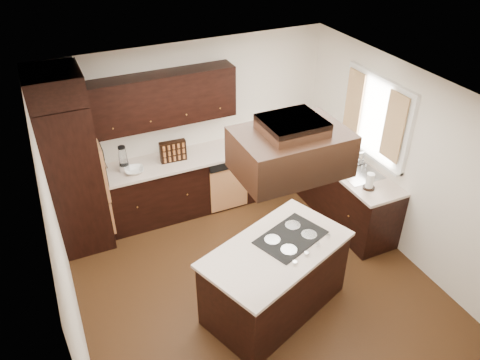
# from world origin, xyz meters

# --- Properties ---
(floor) EXTENTS (4.20, 4.20, 0.02)m
(floor) POSITION_xyz_m (0.00, 0.00, -0.01)
(floor) COLOR #533117
(floor) RESTS_ON ground
(ceiling) EXTENTS (4.20, 4.20, 0.02)m
(ceiling) POSITION_xyz_m (0.00, 0.00, 2.51)
(ceiling) COLOR silver
(ceiling) RESTS_ON ground
(wall_back) EXTENTS (4.20, 0.02, 2.50)m
(wall_back) POSITION_xyz_m (0.00, 2.11, 1.25)
(wall_back) COLOR white
(wall_back) RESTS_ON ground
(wall_front) EXTENTS (4.20, 0.02, 2.50)m
(wall_front) POSITION_xyz_m (0.00, -2.11, 1.25)
(wall_front) COLOR white
(wall_front) RESTS_ON ground
(wall_left) EXTENTS (0.02, 4.20, 2.50)m
(wall_left) POSITION_xyz_m (-2.11, 0.00, 1.25)
(wall_left) COLOR white
(wall_left) RESTS_ON ground
(wall_right) EXTENTS (0.02, 4.20, 2.50)m
(wall_right) POSITION_xyz_m (2.11, 0.00, 1.25)
(wall_right) COLOR white
(wall_right) RESTS_ON ground
(oven_column) EXTENTS (0.65, 0.75, 2.12)m
(oven_column) POSITION_xyz_m (-1.78, 1.71, 1.06)
(oven_column) COLOR black
(oven_column) RESTS_ON floor
(wall_oven_face) EXTENTS (0.05, 0.62, 0.78)m
(wall_oven_face) POSITION_xyz_m (-1.43, 1.71, 1.12)
(wall_oven_face) COLOR tan
(wall_oven_face) RESTS_ON oven_column
(base_cabinets_back) EXTENTS (2.93, 0.60, 0.88)m
(base_cabinets_back) POSITION_xyz_m (0.03, 1.80, 0.44)
(base_cabinets_back) COLOR black
(base_cabinets_back) RESTS_ON floor
(base_cabinets_right) EXTENTS (0.60, 2.40, 0.88)m
(base_cabinets_right) POSITION_xyz_m (1.80, 0.90, 0.44)
(base_cabinets_right) COLOR black
(base_cabinets_right) RESTS_ON floor
(countertop_back) EXTENTS (2.93, 0.63, 0.04)m
(countertop_back) POSITION_xyz_m (0.03, 1.79, 0.90)
(countertop_back) COLOR beige
(countertop_back) RESTS_ON base_cabinets_back
(countertop_right) EXTENTS (0.63, 2.40, 0.04)m
(countertop_right) POSITION_xyz_m (1.79, 0.90, 0.90)
(countertop_right) COLOR beige
(countertop_right) RESTS_ON base_cabinets_right
(upper_cabinets) EXTENTS (2.00, 0.34, 0.72)m
(upper_cabinets) POSITION_xyz_m (-0.43, 1.93, 1.81)
(upper_cabinets) COLOR black
(upper_cabinets) RESTS_ON wall_back
(dishwasher_front) EXTENTS (0.60, 0.05, 0.72)m
(dishwasher_front) POSITION_xyz_m (0.33, 1.50, 0.40)
(dishwasher_front) COLOR tan
(dishwasher_front) RESTS_ON floor
(window_frame) EXTENTS (0.06, 1.32, 1.12)m
(window_frame) POSITION_xyz_m (2.07, 0.55, 1.65)
(window_frame) COLOR white
(window_frame) RESTS_ON wall_right
(window_pane) EXTENTS (0.00, 1.20, 1.00)m
(window_pane) POSITION_xyz_m (2.10, 0.55, 1.65)
(window_pane) COLOR white
(window_pane) RESTS_ON wall_right
(curtain_left) EXTENTS (0.02, 0.34, 0.90)m
(curtain_left) POSITION_xyz_m (2.01, 0.13, 1.70)
(curtain_left) COLOR beige
(curtain_left) RESTS_ON wall_right
(curtain_right) EXTENTS (0.02, 0.34, 0.90)m
(curtain_right) POSITION_xyz_m (2.01, 0.97, 1.70)
(curtain_right) COLOR beige
(curtain_right) RESTS_ON wall_right
(sink_rim) EXTENTS (0.52, 0.84, 0.01)m
(sink_rim) POSITION_xyz_m (1.80, 0.55, 0.92)
(sink_rim) COLOR silver
(sink_rim) RESTS_ON countertop_right
(island) EXTENTS (1.82, 1.40, 0.88)m
(island) POSITION_xyz_m (0.05, -0.49, 0.44)
(island) COLOR black
(island) RESTS_ON floor
(island_top) EXTENTS (1.90, 1.47, 0.04)m
(island_top) POSITION_xyz_m (0.05, -0.49, 0.90)
(island_top) COLOR beige
(island_top) RESTS_ON island
(cooktop) EXTENTS (0.90, 0.75, 0.01)m
(cooktop) POSITION_xyz_m (0.27, -0.40, 0.93)
(cooktop) COLOR black
(cooktop) RESTS_ON island_top
(range_hood) EXTENTS (1.05, 0.72, 0.42)m
(range_hood) POSITION_xyz_m (0.10, -0.55, 2.16)
(range_hood) COLOR black
(range_hood) RESTS_ON ceiling
(hood_duct) EXTENTS (0.55, 0.50, 0.13)m
(hood_duct) POSITION_xyz_m (0.10, -0.55, 2.44)
(hood_duct) COLOR black
(hood_duct) RESTS_ON ceiling
(blender_base) EXTENTS (0.15, 0.15, 0.10)m
(blender_base) POSITION_xyz_m (-1.11, 1.79, 0.97)
(blender_base) COLOR silver
(blender_base) RESTS_ON countertop_back
(blender_pitcher) EXTENTS (0.13, 0.13, 0.26)m
(blender_pitcher) POSITION_xyz_m (-1.11, 1.79, 1.15)
(blender_pitcher) COLOR silver
(blender_pitcher) RESTS_ON blender_base
(spice_rack) EXTENTS (0.38, 0.11, 0.31)m
(spice_rack) POSITION_xyz_m (-0.41, 1.77, 1.08)
(spice_rack) COLOR black
(spice_rack) RESTS_ON countertop_back
(mixing_bowl) EXTENTS (0.30, 0.30, 0.06)m
(mixing_bowl) POSITION_xyz_m (-1.00, 1.69, 0.95)
(mixing_bowl) COLOR white
(mixing_bowl) RESTS_ON countertop_back
(soap_bottle) EXTENTS (0.10, 0.10, 0.18)m
(soap_bottle) POSITION_xyz_m (1.70, 1.04, 1.01)
(soap_bottle) COLOR white
(soap_bottle) RESTS_ON countertop_right
(paper_towel) EXTENTS (0.13, 0.13, 0.23)m
(paper_towel) POSITION_xyz_m (1.69, 0.04, 1.03)
(paper_towel) COLOR white
(paper_towel) RESTS_ON countertop_right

